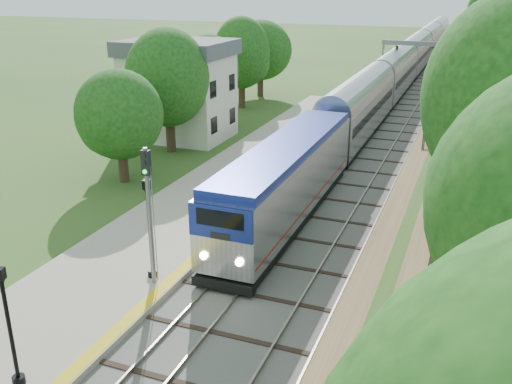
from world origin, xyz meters
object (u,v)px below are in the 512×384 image
at_px(train, 405,66).
at_px(signal_farside, 425,129).
at_px(signal_platform, 149,202).
at_px(signal_gantry, 419,54).
at_px(station_building, 179,89).
at_px(lamppost_far, 150,235).
at_px(lamppost_mid, 11,334).

height_order(train, signal_farside, signal_farside).
xyz_separation_m(signal_platform, signal_farside, (9.10, 17.56, -0.25)).
height_order(signal_gantry, signal_farside, signal_gantry).
height_order(station_building, lamppost_far, station_building).
bearing_deg(lamppost_far, signal_platform, -53.09).
bearing_deg(train, signal_gantry, -74.75).
height_order(station_building, lamppost_mid, station_building).
xyz_separation_m(train, signal_platform, (-2.90, -56.97, 1.88)).
bearing_deg(train, lamppost_far, -93.28).
relative_size(lamppost_mid, lamppost_far, 0.93).
distance_m(lamppost_mid, lamppost_far, 7.71).
height_order(station_building, train, station_building).
bearing_deg(signal_platform, station_building, 115.84).
relative_size(signal_gantry, signal_platform, 1.41).
xyz_separation_m(signal_gantry, signal_farside, (3.73, -30.35, -1.02)).
distance_m(signal_platform, signal_farside, 19.78).
bearing_deg(signal_farside, lamppost_far, -118.88).
xyz_separation_m(station_building, lamppost_far, (10.76, -22.47, -1.72)).
relative_size(train, signal_farside, 19.06).
distance_m(train, lamppost_far, 56.61).
bearing_deg(signal_platform, lamppost_far, 126.91).
bearing_deg(signal_gantry, signal_farside, -82.99).
distance_m(station_building, signal_farside, 20.90).
relative_size(lamppost_far, signal_farside, 0.74).
height_order(train, lamppost_mid, lamppost_mid).
bearing_deg(lamppost_far, signal_farside, 61.12).
distance_m(lamppost_far, signal_farside, 19.59).
bearing_deg(lamppost_mid, signal_farside, 68.55).
relative_size(station_building, lamppost_mid, 2.07).
height_order(lamppost_far, signal_platform, signal_platform).
bearing_deg(lamppost_far, lamppost_mid, -92.33).
bearing_deg(signal_platform, signal_gantry, 83.60).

